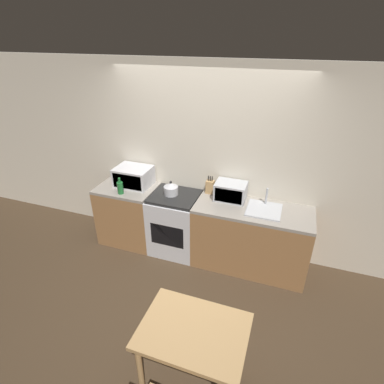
{
  "coord_description": "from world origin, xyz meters",
  "views": [
    {
      "loc": [
        1.08,
        -2.47,
        2.86
      ],
      "look_at": [
        -0.04,
        0.71,
        1.05
      ],
      "focal_mm": 28.0,
      "sensor_mm": 36.0,
      "label": 1
    }
  ],
  "objects_px": {
    "kettle": "(171,189)",
    "bottle": "(120,187)",
    "stove_range": "(175,223)",
    "toaster_oven": "(231,191)",
    "dining_table": "(193,338)",
    "microwave": "(134,177)"
  },
  "relations": [
    {
      "from": "kettle",
      "to": "bottle",
      "type": "height_order",
      "value": "bottle"
    },
    {
      "from": "stove_range",
      "to": "toaster_oven",
      "type": "distance_m",
      "value": 0.94
    },
    {
      "from": "kettle",
      "to": "toaster_oven",
      "type": "height_order",
      "value": "toaster_oven"
    },
    {
      "from": "bottle",
      "to": "toaster_oven",
      "type": "relative_size",
      "value": 0.58
    },
    {
      "from": "toaster_oven",
      "to": "dining_table",
      "type": "relative_size",
      "value": 0.46
    },
    {
      "from": "toaster_oven",
      "to": "dining_table",
      "type": "distance_m",
      "value": 1.95
    },
    {
      "from": "kettle",
      "to": "dining_table",
      "type": "xyz_separation_m",
      "value": [
        0.94,
        -1.77,
        -0.36
      ]
    },
    {
      "from": "stove_range",
      "to": "microwave",
      "type": "relative_size",
      "value": 1.8
    },
    {
      "from": "dining_table",
      "to": "toaster_oven",
      "type": "bearing_deg",
      "value": 94.38
    },
    {
      "from": "kettle",
      "to": "toaster_oven",
      "type": "bearing_deg",
      "value": 9.46
    },
    {
      "from": "dining_table",
      "to": "stove_range",
      "type": "bearing_deg",
      "value": 116.67
    },
    {
      "from": "stove_range",
      "to": "microwave",
      "type": "bearing_deg",
      "value": 171.97
    },
    {
      "from": "kettle",
      "to": "dining_table",
      "type": "bearing_deg",
      "value": -62.05
    },
    {
      "from": "kettle",
      "to": "microwave",
      "type": "distance_m",
      "value": 0.62
    },
    {
      "from": "bottle",
      "to": "dining_table",
      "type": "distance_m",
      "value": 2.27
    },
    {
      "from": "microwave",
      "to": "toaster_oven",
      "type": "xyz_separation_m",
      "value": [
        1.41,
        0.05,
        -0.02
      ]
    },
    {
      "from": "bottle",
      "to": "toaster_oven",
      "type": "distance_m",
      "value": 1.49
    },
    {
      "from": "stove_range",
      "to": "dining_table",
      "type": "height_order",
      "value": "stove_range"
    },
    {
      "from": "microwave",
      "to": "stove_range",
      "type": "bearing_deg",
      "value": -8.03
    },
    {
      "from": "toaster_oven",
      "to": "microwave",
      "type": "bearing_deg",
      "value": -178.04
    },
    {
      "from": "kettle",
      "to": "microwave",
      "type": "bearing_deg",
      "value": 172.19
    },
    {
      "from": "stove_range",
      "to": "dining_table",
      "type": "bearing_deg",
      "value": -63.33
    }
  ]
}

